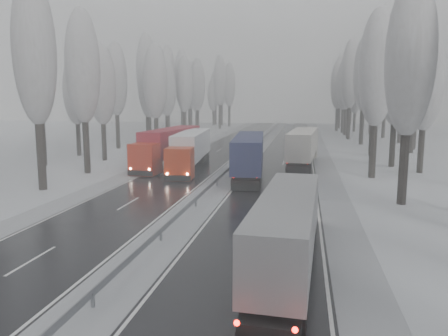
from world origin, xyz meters
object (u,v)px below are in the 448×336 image
(truck_cream_box, at_px, (304,145))
(truck_red_red, at_px, (169,145))
(box_truck_distant, at_px, (289,129))
(truck_blue_box, at_px, (249,153))
(truck_red_white, at_px, (191,148))
(truck_grey_tarp, at_px, (289,223))

(truck_cream_box, xyz_separation_m, truck_red_red, (-15.64, -3.49, 0.07))
(truck_cream_box, relative_size, box_truck_distant, 2.46)
(truck_blue_box, bearing_deg, truck_red_white, 147.24)
(truck_red_red, bearing_deg, truck_blue_box, -25.78)
(truck_red_red, bearing_deg, box_truck_distant, 79.76)
(truck_blue_box, bearing_deg, truck_cream_box, 55.16)
(truck_grey_tarp, relative_size, truck_red_white, 0.89)
(truck_grey_tarp, height_order, box_truck_distant, truck_grey_tarp)
(truck_grey_tarp, bearing_deg, truck_blue_box, 104.46)
(truck_red_white, bearing_deg, truck_blue_box, -33.53)
(truck_grey_tarp, relative_size, box_truck_distant, 2.13)
(truck_red_red, bearing_deg, truck_cream_box, 16.01)
(truck_grey_tarp, height_order, truck_cream_box, truck_cream_box)
(box_truck_distant, xyz_separation_m, truck_red_white, (-9.15, -52.68, 1.15))
(box_truck_distant, xyz_separation_m, truck_red_red, (-12.35, -50.70, 1.27))
(truck_blue_box, bearing_deg, truck_red_red, 146.06)
(truck_grey_tarp, xyz_separation_m, truck_blue_box, (-4.80, 23.69, 0.34))
(truck_grey_tarp, xyz_separation_m, box_truck_distant, (-2.74, 80.14, -0.88))
(truck_grey_tarp, bearing_deg, box_truck_distant, 94.95)
(truck_grey_tarp, distance_m, truck_cream_box, 32.93)
(truck_red_white, distance_m, truck_red_red, 3.77)
(truck_cream_box, relative_size, truck_red_white, 1.02)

